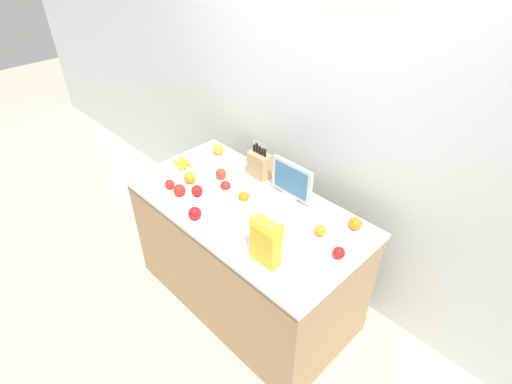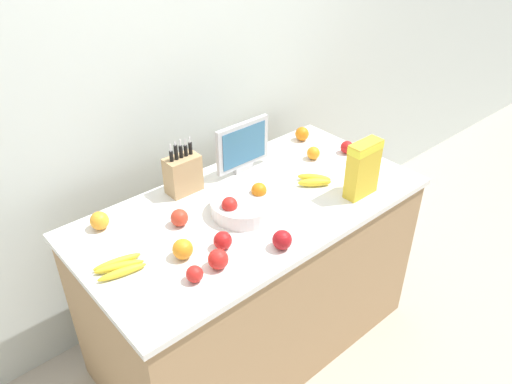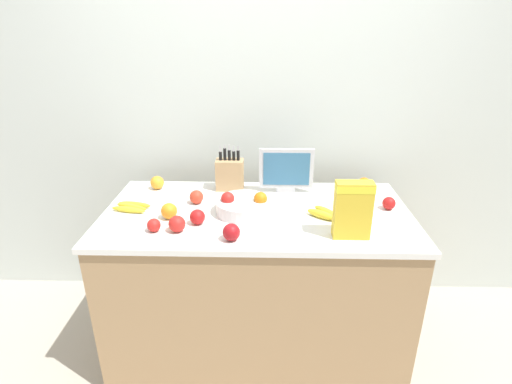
# 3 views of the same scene
# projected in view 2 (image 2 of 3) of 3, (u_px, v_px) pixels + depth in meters

# --- Properties ---
(ground_plane) EXTENTS (14.00, 14.00, 0.00)m
(ground_plane) POSITION_uv_depth(u_px,v_px,m) (253.00, 337.00, 2.82)
(ground_plane) COLOR #B2A899
(wall_back) EXTENTS (9.00, 0.06, 2.60)m
(wall_back) POSITION_uv_depth(u_px,v_px,m) (170.00, 87.00, 2.51)
(wall_back) COLOR silver
(wall_back) RESTS_ON ground_plane
(counter) EXTENTS (1.65, 0.84, 0.91)m
(counter) POSITION_uv_depth(u_px,v_px,m) (253.00, 277.00, 2.57)
(counter) COLOR tan
(counter) RESTS_ON ground_plane
(knife_block) EXTENTS (0.16, 0.10, 0.28)m
(knife_block) POSITION_uv_depth(u_px,v_px,m) (183.00, 174.00, 2.36)
(knife_block) COLOR tan
(knife_block) RESTS_ON counter
(small_monitor) EXTENTS (0.32, 0.03, 0.27)m
(small_monitor) POSITION_uv_depth(u_px,v_px,m) (243.00, 146.00, 2.50)
(small_monitor) COLOR #B7B7BC
(small_monitor) RESTS_ON counter
(cereal_box) EXTENTS (0.17, 0.07, 0.28)m
(cereal_box) POSITION_uv_depth(u_px,v_px,m) (363.00, 167.00, 2.31)
(cereal_box) COLOR gold
(cereal_box) RESTS_ON counter
(fruit_bowl) EXTENTS (0.30, 0.30, 0.12)m
(fruit_bowl) POSITION_uv_depth(u_px,v_px,m) (243.00, 205.00, 2.24)
(fruit_bowl) COLOR silver
(fruit_bowl) RESTS_ON counter
(banana_bunch_left) EXTENTS (0.17, 0.17, 0.04)m
(banana_bunch_left) POSITION_uv_depth(u_px,v_px,m) (314.00, 180.00, 2.46)
(banana_bunch_left) COLOR yellow
(banana_bunch_left) RESTS_ON counter
(banana_bunch_right) EXTENTS (0.21, 0.13, 0.03)m
(banana_bunch_right) POSITION_uv_depth(u_px,v_px,m) (120.00, 267.00, 1.93)
(banana_bunch_right) COLOR yellow
(banana_bunch_right) RESTS_ON counter
(apple_middle) EXTENTS (0.08, 0.08, 0.08)m
(apple_middle) POSITION_uv_depth(u_px,v_px,m) (282.00, 240.00, 2.03)
(apple_middle) COLOR #A31419
(apple_middle) RESTS_ON counter
(apple_near_bananas) EXTENTS (0.08, 0.08, 0.08)m
(apple_near_bananas) POSITION_uv_depth(u_px,v_px,m) (179.00, 218.00, 2.17)
(apple_near_bananas) COLOR red
(apple_near_bananas) RESTS_ON counter
(apple_rear) EXTENTS (0.08, 0.08, 0.08)m
(apple_rear) POSITION_uv_depth(u_px,v_px,m) (223.00, 241.00, 2.04)
(apple_rear) COLOR red
(apple_rear) RESTS_ON counter
(apple_rightmost) EXTENTS (0.07, 0.07, 0.07)m
(apple_rightmost) POSITION_uv_depth(u_px,v_px,m) (347.00, 147.00, 2.72)
(apple_rightmost) COLOR red
(apple_rightmost) RESTS_ON counter
(apple_leftmost) EXTENTS (0.07, 0.07, 0.07)m
(apple_leftmost) POSITION_uv_depth(u_px,v_px,m) (195.00, 274.00, 1.88)
(apple_leftmost) COLOR red
(apple_leftmost) RESTS_ON counter
(apple_front) EXTENTS (0.08, 0.08, 0.08)m
(apple_front) POSITION_uv_depth(u_px,v_px,m) (218.00, 259.00, 1.94)
(apple_front) COLOR red
(apple_front) RESTS_ON counter
(orange_near_bowl) EXTENTS (0.07, 0.07, 0.07)m
(orange_near_bowl) POSITION_uv_depth(u_px,v_px,m) (313.00, 153.00, 2.66)
(orange_near_bowl) COLOR orange
(orange_near_bowl) RESTS_ON counter
(orange_mid_left) EXTENTS (0.08, 0.08, 0.08)m
(orange_mid_left) POSITION_uv_depth(u_px,v_px,m) (99.00, 221.00, 2.15)
(orange_mid_left) COLOR orange
(orange_mid_left) RESTS_ON counter
(orange_back_center) EXTENTS (0.08, 0.08, 0.08)m
(orange_back_center) POSITION_uv_depth(u_px,v_px,m) (183.00, 249.00, 1.98)
(orange_back_center) COLOR orange
(orange_back_center) RESTS_ON counter
(orange_mid_right) EXTENTS (0.08, 0.08, 0.08)m
(orange_mid_right) POSITION_uv_depth(u_px,v_px,m) (302.00, 134.00, 2.84)
(orange_mid_right) COLOR orange
(orange_mid_right) RESTS_ON counter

